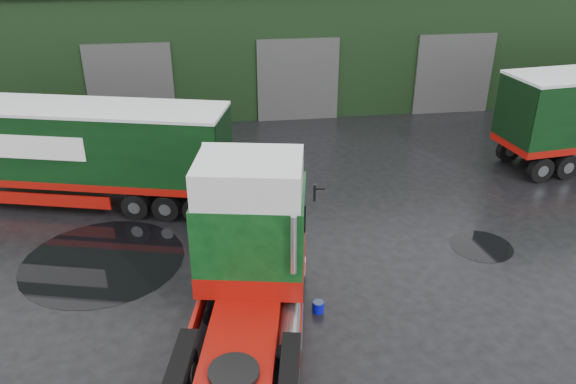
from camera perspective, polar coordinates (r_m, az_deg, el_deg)
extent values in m
plane|color=black|center=(15.90, 1.76, -9.27)|extent=(100.00, 100.00, 0.00)
cube|color=black|center=(33.59, -0.64, 15.60)|extent=(32.00, 12.00, 6.00)
cylinder|color=#070BAD|center=(14.84, 3.09, -11.56)|extent=(0.37, 0.37, 0.29)
cylinder|color=black|center=(15.15, -4.57, -11.37)|extent=(2.39, 2.39, 0.01)
cylinder|color=black|center=(18.53, 19.04, -5.22)|extent=(1.92, 1.92, 0.01)
cylinder|color=black|center=(17.73, -18.26, -6.61)|extent=(4.79, 4.79, 0.01)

